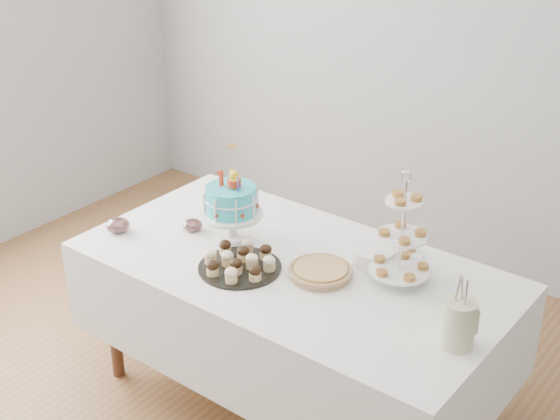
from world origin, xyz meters
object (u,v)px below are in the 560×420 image
Objects in this scene: tiered_stand at (402,237)px; utensil_pitcher at (459,322)px; plate_stack at (374,256)px; birthday_cake at (232,215)px; pastry_plate at (398,252)px; pie at (320,271)px; cupcake_tray at (240,261)px; jam_bowl_b at (193,225)px; jam_bowl_a at (118,225)px; table at (292,307)px.

utensil_pitcher is at bearing -33.83° from tiered_stand.
birthday_cake is at bearing -162.06° from plate_stack.
utensil_pitcher is at bearing -12.26° from birthday_cake.
pastry_plate is at bearing 121.25° from tiered_stand.
tiered_stand reaches higher than pie.
plate_stack is 0.67× the size of utensil_pitcher.
cupcake_tray is 0.72m from pastry_plate.
plate_stack is 0.89m from jam_bowl_b.
plate_stack is 0.14m from pastry_plate.
cupcake_tray is 1.00m from utensil_pitcher.
pastry_plate is (0.48, 0.53, -0.03)m from cupcake_tray.
birthday_cake is 1.21m from utensil_pitcher.
birthday_cake is at bearing -153.59° from pastry_plate.
birthday_cake reaches higher than pie.
cupcake_tray is 1.26× the size of utensil_pitcher.
pie is 2.96× the size of jam_bowl_b.
birthday_cake is 0.53m from pie.
cupcake_tray is at bearing -18.58° from jam_bowl_b.
tiered_stand is (0.28, 0.17, 0.19)m from pie.
birthday_cake is at bearing 176.99° from pie.
utensil_pitcher is (0.56, -0.33, 0.07)m from plate_stack.
jam_bowl_a is at bearing -140.14° from jam_bowl_b.
plate_stack is at bearing 38.21° from table.
pie is 1.03m from jam_bowl_a.
jam_bowl_b is (-0.89, -0.39, 0.01)m from pastry_plate.
pastry_plate is 2.01× the size of jam_bowl_a.
table is 5.25× the size of cupcake_tray.
birthday_cake reaches higher than pastry_plate.
pastry_plate is at bearing 23.68° from jam_bowl_b.
jam_bowl_b is 0.33× the size of utensil_pitcher.
utensil_pitcher reaches higher than jam_bowl_b.
jam_bowl_b is (-0.21, -0.05, -0.10)m from birthday_cake.
plate_stack is at bearing 11.36° from birthday_cake.
tiered_stand is 0.30m from pastry_plate.
pastry_plate is at bearing 27.97° from jam_bowl_a.
pie is 0.40m from pastry_plate.
cupcake_tray is at bearing -48.80° from birthday_cake.
table is at bearing 174.43° from pie.
birthday_cake is 2.35× the size of plate_stack.
plate_stack is (0.28, 0.22, 0.26)m from table.
pastry_plate is at bearing 71.57° from plate_stack.
table is at bearing -132.52° from pastry_plate.
pastry_plate is (0.32, 0.35, 0.24)m from table.
table is 0.54m from pastry_plate.
jam_bowl_b is at bearing -163.07° from plate_stack.
cupcake_tray is 1.31× the size of pie.
cupcake_tray reaches higher than plate_stack.
jam_bowl_b is (-0.41, 0.14, -0.01)m from cupcake_tray.
jam_bowl_b is at bearing -156.32° from pastry_plate.
jam_bowl_a is 1.69m from utensil_pitcher.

